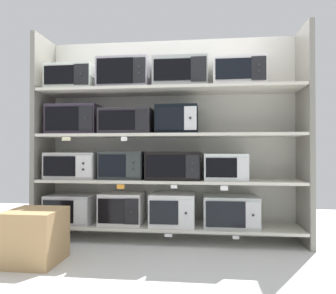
{
  "coord_description": "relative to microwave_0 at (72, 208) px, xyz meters",
  "views": [
    {
      "loc": [
        0.37,
        -3.28,
        0.93
      ],
      "look_at": [
        0.0,
        0.0,
        0.97
      ],
      "focal_mm": 33.83,
      "sensor_mm": 36.0,
      "label": 1
    }
  ],
  "objects": [
    {
      "name": "microwave_11",
      "position": [
        0.01,
        0.0,
        1.4
      ],
      "size": [
        0.5,
        0.4,
        0.26
      ],
      "color": "silver",
      "rests_on": "shelf_3"
    },
    {
      "name": "microwave_10",
      "position": [
        1.14,
        -0.0,
        0.94
      ],
      "size": [
        0.43,
        0.37,
        0.29
      ],
      "color": "black",
      "rests_on": "shelf_2"
    },
    {
      "name": "price_tag_4",
      "position": [
        1.13,
        -0.23,
        0.27
      ],
      "size": [
        0.06,
        0.0,
        0.03
      ],
      "primitive_type": "cube",
      "color": "white"
    },
    {
      "name": "shelf_0",
      "position": [
        1.04,
        0.0,
        -0.16
      ],
      "size": [
        2.69,
        0.47,
        0.03
      ],
      "primitive_type": "cube",
      "color": "beige",
      "rests_on": "ground"
    },
    {
      "name": "microwave_2",
      "position": [
        1.09,
        0.0,
        0.01
      ],
      "size": [
        0.46,
        0.42,
        0.33
      ],
      "color": "silver",
      "rests_on": "shelf_0"
    },
    {
      "name": "price_tag_5",
      "position": [
        1.61,
        -0.23,
        0.26
      ],
      "size": [
        0.07,
        0.0,
        0.05
      ],
      "primitive_type": "cube",
      "color": "white"
    },
    {
      "name": "microwave_9",
      "position": [
        0.61,
        0.0,
        0.92
      ],
      "size": [
        0.53,
        0.43,
        0.26
      ],
      "color": "#2A262B",
      "rests_on": "shelf_2"
    },
    {
      "name": "microwave_5",
      "position": [
        0.56,
        -0.0,
        0.47
      ],
      "size": [
        0.46,
        0.35,
        0.29
      ],
      "color": "#2F3435",
      "rests_on": "shelf_1"
    },
    {
      "name": "price_tag_1",
      "position": [
        1.07,
        -0.23,
        -0.2
      ],
      "size": [
        0.07,
        0.0,
        0.03
      ],
      "primitive_type": "cube",
      "color": "white"
    },
    {
      "name": "microwave_7",
      "position": [
        1.63,
        0.0,
        0.46
      ],
      "size": [
        0.43,
        0.38,
        0.27
      ],
      "color": "silver",
      "rests_on": "shelf_1"
    },
    {
      "name": "price_tag_3",
      "position": [
        0.6,
        -0.23,
        0.27
      ],
      "size": [
        0.08,
        0.0,
        0.04
      ],
      "primitive_type": "cube",
      "color": "orange"
    },
    {
      "name": "price_tag_6",
      "position": [
        0.04,
        -0.23,
        0.74
      ],
      "size": [
        0.09,
        0.0,
        0.04
      ],
      "primitive_type": "cube",
      "color": "beige"
    },
    {
      "name": "microwave_14",
      "position": [
        1.76,
        0.0,
        1.41
      ],
      "size": [
        0.51,
        0.41,
        0.28
      ],
      "color": "silver",
      "rests_on": "shelf_3"
    },
    {
      "name": "shelf_2",
      "position": [
        1.04,
        0.0,
        0.78
      ],
      "size": [
        2.69,
        0.47,
        0.03
      ],
      "primitive_type": "cube",
      "color": "beige"
    },
    {
      "name": "microwave_6",
      "position": [
        1.1,
        0.0,
        0.47
      ],
      "size": [
        0.55,
        0.42,
        0.29
      ],
      "color": "black",
      "rests_on": "shelf_1"
    },
    {
      "name": "price_tag_2",
      "position": [
        1.71,
        -0.23,
        -0.2
      ],
      "size": [
        0.06,
        0.0,
        0.03
      ],
      "primitive_type": "cube",
      "color": "white"
    },
    {
      "name": "microwave_12",
      "position": [
        0.58,
        -0.0,
        1.43
      ],
      "size": [
        0.53,
        0.39,
        0.32
      ],
      "color": "#A59FAA",
      "rests_on": "shelf_3"
    },
    {
      "name": "microwave_8",
      "position": [
        0.03,
        -0.0,
        0.95
      ],
      "size": [
        0.54,
        0.35,
        0.32
      ],
      "color": "#342A39",
      "rests_on": "shelf_2"
    },
    {
      "name": "shelf_1",
      "position": [
        1.04,
        0.0,
        0.31
      ],
      "size": [
        2.69,
        0.47,
        0.03
      ],
      "primitive_type": "cube",
      "color": "beige"
    },
    {
      "name": "microwave_0",
      "position": [
        0.0,
        0.0,
        0.0
      ],
      "size": [
        0.49,
        0.41,
        0.3
      ],
      "color": "#B8B8B9",
      "rests_on": "shelf_0"
    },
    {
      "name": "microwave_13",
      "position": [
        1.18,
        0.0,
        1.42
      ],
      "size": [
        0.55,
        0.39,
        0.31
      ],
      "color": "#9FA5A2",
      "rests_on": "shelf_3"
    },
    {
      "name": "upright_right",
      "position": [
        2.42,
        0.0,
        0.77
      ],
      "size": [
        0.05,
        0.47,
        2.17
      ],
      "primitive_type": "cube",
      "color": "gray",
      "rests_on": "ground"
    },
    {
      "name": "ground",
      "position": [
        1.04,
        -1.0,
        -0.32
      ],
      "size": [
        6.69,
        6.0,
        0.02
      ],
      "primitive_type": "cube",
      "color": "silver"
    },
    {
      "name": "price_tag_7",
      "position": [
        0.63,
        -0.23,
        0.74
      ],
      "size": [
        0.06,
        0.0,
        0.04
      ],
      "primitive_type": "cube",
      "color": "white"
    },
    {
      "name": "microwave_4",
      "position": [
        0.03,
        0.0,
        0.46
      ],
      "size": [
        0.54,
        0.41,
        0.28
      ],
      "color": "#A3A2A1",
      "rests_on": "shelf_1"
    },
    {
      "name": "upright_left",
      "position": [
        -0.33,
        0.0,
        0.77
      ],
      "size": [
        0.05,
        0.47,
        2.17
      ],
      "primitive_type": "cube",
      "color": "gray",
      "rests_on": "ground"
    },
    {
      "name": "microwave_3",
      "position": [
        1.69,
        -0.0,
        0.01
      ],
      "size": [
        0.55,
        0.38,
        0.31
      ],
      "color": "#B4BCB9",
      "rests_on": "shelf_0"
    },
    {
      "name": "price_tag_0",
      "position": [
        -0.02,
        -0.23,
        -0.2
      ],
      "size": [
        0.07,
        0.0,
        0.04
      ],
      "primitive_type": "cube",
      "color": "white"
    },
    {
      "name": "back_panel",
      "position": [
        1.04,
        0.26,
        0.77
      ],
      "size": [
        2.89,
        0.04,
        2.17
      ],
      "primitive_type": "cube",
      "color": "beige",
      "rests_on": "ground"
    },
    {
      "name": "shelf_3",
      "position": [
        1.04,
        0.0,
        1.25
      ],
      "size": [
        2.69,
        0.47,
        0.03
      ],
      "primitive_type": "cube",
      "color": "beige"
    },
    {
      "name": "shipping_carton",
      "position": [
        0.01,
        -0.78,
        -0.09
      ],
      "size": [
        0.43,
        0.43,
        0.44
      ],
      "primitive_type": "cube",
      "color": "tan",
      "rests_on": "ground"
    },
    {
      "name": "microwave_1",
      "position": [
        0.55,
        -0.0,
        0.01
      ],
      "size": [
        0.44,
        0.36,
        0.32
      ],
      "color": "white",
      "rests_on": "shelf_0"
    }
  ]
}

